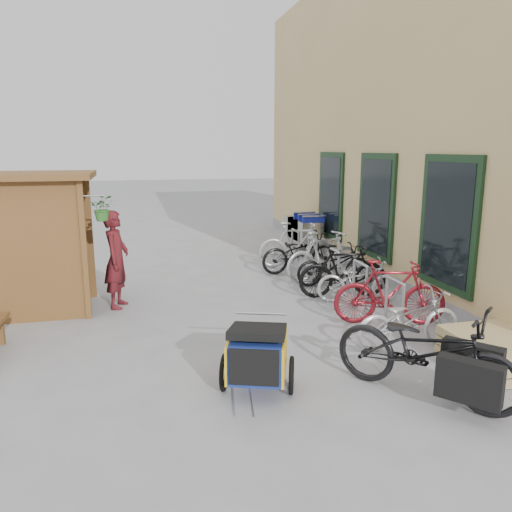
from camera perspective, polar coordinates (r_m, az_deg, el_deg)
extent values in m
plane|color=#959598|center=(7.27, -1.02, -10.38)|extent=(80.00, 80.00, 0.00)
cube|color=tan|center=(13.65, 22.72, 14.26)|extent=(6.00, 13.00, 7.00)
cube|color=#959598|center=(12.44, 10.54, -0.28)|extent=(0.18, 13.00, 0.30)
cube|color=black|center=(8.70, 21.09, 3.50)|extent=(0.06, 1.50, 2.20)
cube|color=black|center=(8.68, 20.93, 3.50)|extent=(0.02, 1.25, 1.95)
cube|color=black|center=(10.82, 13.56, 5.54)|extent=(0.06, 1.50, 2.20)
cube|color=black|center=(10.81, 13.42, 5.53)|extent=(0.02, 1.25, 1.95)
cube|color=black|center=(13.08, 8.54, 6.83)|extent=(0.06, 1.50, 2.20)
cube|color=black|center=(13.07, 8.41, 6.83)|extent=(0.02, 1.25, 1.95)
cube|color=brown|center=(8.60, -19.03, 0.51)|extent=(0.09, 0.09, 2.30)
cube|color=brown|center=(9.87, -18.40, 2.00)|extent=(0.09, 0.09, 2.30)
cube|color=brown|center=(8.76, -24.87, 0.25)|extent=(1.80, 0.05, 2.30)
cube|color=brown|center=(9.96, -23.57, 1.68)|extent=(1.80, 0.05, 2.30)
cube|color=brown|center=(9.22, -24.83, 8.34)|extent=(2.15, 1.65, 0.10)
cube|color=brown|center=(9.44, -25.24, -0.54)|extent=(1.30, 1.15, 0.04)
cube|color=brown|center=(9.34, -25.57, 3.05)|extent=(1.30, 1.15, 0.04)
cylinder|color=#A5A8AD|center=(8.46, -18.23, 6.56)|extent=(0.36, 0.02, 0.02)
imported|color=#2E6824|center=(8.47, -17.12, 5.27)|extent=(0.38, 0.33, 0.42)
cylinder|color=#A5A8AD|center=(7.72, 16.39, -6.21)|extent=(0.05, 0.05, 0.84)
cylinder|color=#A5A8AD|center=(8.13, 14.64, -5.17)|extent=(0.05, 0.05, 0.84)
cylinder|color=#A5A8AD|center=(7.81, 15.67, -2.74)|extent=(0.05, 0.50, 0.05)
cylinder|color=#A5A8AD|center=(8.73, 12.47, -3.87)|extent=(0.05, 0.05, 0.84)
cylinder|color=#A5A8AD|center=(9.16, 11.09, -3.04)|extent=(0.05, 0.05, 0.84)
cylinder|color=#A5A8AD|center=(8.84, 11.88, -0.82)|extent=(0.05, 0.50, 0.05)
cylinder|color=#A5A8AD|center=(9.78, 9.38, -2.01)|extent=(0.05, 0.05, 0.84)
cylinder|color=#A5A8AD|center=(10.22, 8.29, -1.35)|extent=(0.05, 0.05, 0.84)
cylinder|color=#A5A8AD|center=(9.91, 8.90, 0.69)|extent=(0.05, 0.50, 0.05)
cylinder|color=#A5A8AD|center=(10.86, 6.91, -0.51)|extent=(0.05, 0.05, 0.84)
cylinder|color=#A5A8AD|center=(11.32, 6.02, 0.03)|extent=(0.05, 0.05, 0.84)
cylinder|color=#A5A8AD|center=(11.00, 6.51, 1.90)|extent=(0.05, 0.50, 0.05)
cylinder|color=#A5A8AD|center=(11.96, 4.89, 0.72)|extent=(0.05, 0.05, 0.84)
cylinder|color=#A5A8AD|center=(12.43, 4.15, 1.16)|extent=(0.05, 0.05, 0.84)
cylinder|color=#A5A8AD|center=(12.12, 4.55, 2.89)|extent=(0.05, 0.50, 0.05)
cube|color=tan|center=(7.35, 25.62, -10.81)|extent=(1.00, 1.20, 0.12)
cube|color=tan|center=(7.30, 25.72, -9.79)|extent=(1.00, 1.20, 0.12)
cube|color=tan|center=(7.25, 25.82, -8.76)|extent=(1.00, 1.20, 0.12)
cube|color=silver|center=(13.41, 5.89, 2.90)|extent=(0.59, 0.91, 0.56)
cube|color=#18239D|center=(12.93, 6.61, 4.22)|extent=(0.59, 0.04, 0.19)
cylinder|color=silver|center=(12.89, 6.66, 4.53)|extent=(0.62, 0.04, 0.04)
cylinder|color=black|center=(13.10, 5.41, 0.12)|extent=(0.04, 0.13, 0.13)
cube|color=silver|center=(13.76, 5.36, 3.15)|extent=(0.59, 0.91, 0.56)
cube|color=#18239D|center=(13.28, 6.05, 4.44)|extent=(0.59, 0.04, 0.19)
cylinder|color=silver|center=(13.24, 6.10, 4.74)|extent=(0.62, 0.04, 0.04)
cylinder|color=black|center=(13.44, 4.89, 0.44)|extent=(0.04, 0.13, 0.13)
cube|color=silver|center=(14.11, 4.87, 3.38)|extent=(0.59, 0.91, 0.56)
cube|color=#18239D|center=(13.63, 5.51, 4.65)|extent=(0.59, 0.04, 0.19)
cylinder|color=silver|center=(13.59, 5.56, 4.94)|extent=(0.62, 0.04, 0.04)
cylinder|color=black|center=(13.79, 4.39, 0.75)|extent=(0.04, 0.13, 0.13)
cube|color=#1C399B|center=(5.90, 0.17, -11.24)|extent=(0.81, 0.93, 0.45)
cube|color=gold|center=(5.94, -2.88, -11.11)|extent=(0.29, 0.74, 0.45)
cube|color=gold|center=(5.88, 3.26, -11.35)|extent=(0.29, 0.74, 0.45)
cube|color=black|center=(5.52, -0.25, -12.64)|extent=(0.53, 0.21, 0.42)
cube|color=black|center=(5.84, 0.22, -8.59)|extent=(0.86, 0.92, 0.22)
torus|color=black|center=(6.05, -3.68, -13.12)|extent=(0.20, 0.44, 0.45)
torus|color=black|center=(5.98, 4.07, -13.45)|extent=(0.20, 0.44, 0.45)
cylinder|color=#B7B7BC|center=(5.41, -0.54, -16.32)|extent=(0.25, 0.63, 0.03)
cylinder|color=#B7B7BC|center=(6.17, 0.57, -6.61)|extent=(0.60, 0.24, 0.03)
imported|color=black|center=(6.02, 18.73, -10.27)|extent=(1.91, 2.11, 1.11)
cube|color=black|center=(5.71, 23.18, -13.04)|extent=(0.55, 0.62, 0.45)
cube|color=black|center=(6.18, 23.44, -11.12)|extent=(0.55, 0.62, 0.45)
cube|color=#CD4C13|center=(5.93, 23.36, -11.60)|extent=(0.21, 0.22, 0.12)
imported|color=maroon|center=(9.15, -15.66, -0.38)|extent=(0.57, 0.72, 1.74)
imported|color=silver|center=(7.44, 17.02, -6.92)|extent=(1.64, 0.63, 0.85)
imported|color=maroon|center=(8.28, 15.03, -4.05)|extent=(1.84, 1.01, 1.07)
imported|color=silver|center=(9.41, 11.66, -2.76)|extent=(1.62, 0.84, 0.81)
imported|color=black|center=(9.61, 9.95, -1.69)|extent=(1.77, 0.71, 1.03)
imported|color=black|center=(10.48, 8.87, -0.99)|extent=(1.64, 0.62, 0.85)
imported|color=silver|center=(10.79, 7.70, 0.05)|extent=(1.87, 0.87, 1.08)
imported|color=black|center=(11.41, 5.00, 0.42)|extent=(1.83, 0.74, 0.95)
imported|color=silver|center=(11.90, 4.68, 1.30)|extent=(1.89, 0.79, 1.10)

